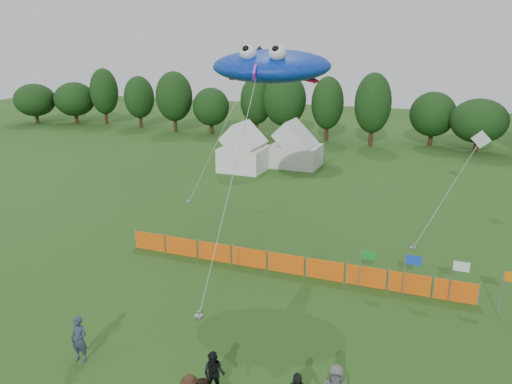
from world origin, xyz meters
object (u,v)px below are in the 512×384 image
(tent_right, at_px, (295,149))
(spectator_b, at_px, (214,374))
(spectator_a, at_px, (79,339))
(tent_left, at_px, (244,151))
(stingray_kite, at_px, (275,66))
(barrier_fence, at_px, (286,264))

(tent_right, height_order, spectator_b, tent_right)
(tent_right, xyz_separation_m, spectator_b, (6.99, -31.63, -0.87))
(spectator_a, xyz_separation_m, spectator_b, (5.35, 0.12, -0.10))
(tent_left, relative_size, tent_right, 0.85)
(stingray_kite, bearing_deg, tent_left, 117.93)
(tent_left, height_order, stingray_kite, stingray_kite)
(tent_left, bearing_deg, spectator_a, -79.07)
(spectator_a, relative_size, stingray_kite, 0.11)
(tent_right, relative_size, barrier_fence, 0.26)
(spectator_b, height_order, stingray_kite, stingray_kite)
(barrier_fence, xyz_separation_m, spectator_b, (0.66, -9.56, 0.28))
(tent_left, relative_size, barrier_fence, 0.22)
(tent_right, height_order, barrier_fence, tent_right)
(tent_right, xyz_separation_m, barrier_fence, (6.33, -22.07, -1.15))
(tent_left, xyz_separation_m, barrier_fence, (10.20, -18.88, -1.26))
(tent_left, bearing_deg, spectator_b, -69.09)
(tent_right, bearing_deg, stingray_kite, -76.42)
(spectator_b, bearing_deg, tent_left, 101.95)
(tent_left, bearing_deg, tent_right, 39.51)
(tent_right, bearing_deg, spectator_b, -77.54)
(tent_left, xyz_separation_m, spectator_b, (10.86, -28.44, -0.98))
(barrier_fence, relative_size, spectator_a, 10.14)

